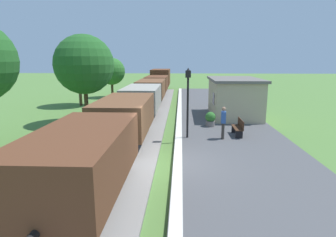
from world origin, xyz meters
TOP-DOWN VIEW (x-y plane):
  - ground_plane at (0.00, 0.00)m, footprint 160.00×160.00m
  - platform_slab at (3.20, 0.00)m, footprint 6.00×60.00m
  - platform_edge_stripe at (0.40, 0.00)m, footprint 0.36×60.00m
  - track_ballast at (-2.40, 0.00)m, footprint 3.80×60.00m
  - rail_near at (-1.68, 0.00)m, footprint 0.07×60.00m
  - rail_far at (-3.12, 0.00)m, footprint 0.07×60.00m
  - freight_train at (-2.40, 14.03)m, footprint 2.50×39.20m
  - station_hut at (4.40, 9.99)m, footprint 3.50×5.80m
  - bench_near_hut at (3.68, 4.36)m, footprint 0.42×1.50m
  - person_waiting at (2.73, 3.65)m, footprint 0.28×0.40m
  - potted_planter at (2.36, 6.49)m, footprint 0.64×0.64m
  - lamp_post_near at (0.86, 3.82)m, footprint 0.28×0.28m
  - tree_trackside_far at (-6.06, 8.26)m, footprint 4.01×4.01m
  - tree_field_left at (-9.13, 15.73)m, footprint 4.03×4.03m
  - tree_field_distant at (-7.50, 21.81)m, footprint 3.08×3.08m

SIDE VIEW (x-z plane):
  - ground_plane at x=0.00m, z-range 0.00..0.00m
  - track_ballast at x=-2.40m, z-range 0.00..0.12m
  - platform_slab at x=3.20m, z-range 0.00..0.25m
  - rail_near at x=-1.68m, z-range 0.12..0.26m
  - rail_far at x=-3.12m, z-range 0.12..0.26m
  - platform_edge_stripe at x=0.40m, z-range 0.25..0.26m
  - bench_near_hut at x=3.68m, z-range 0.27..1.18m
  - potted_planter at x=2.36m, z-range 0.26..1.18m
  - person_waiting at x=2.73m, z-range 0.33..2.04m
  - freight_train at x=-2.40m, z-range 0.09..2.81m
  - station_hut at x=4.40m, z-range 0.26..3.04m
  - lamp_post_near at x=0.86m, z-range 0.95..4.65m
  - tree_field_distant at x=-7.50m, z-range 0.73..5.28m
  - tree_field_left at x=-9.13m, z-range 0.83..6.53m
  - tree_trackside_far at x=-6.06m, z-range 1.00..7.04m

